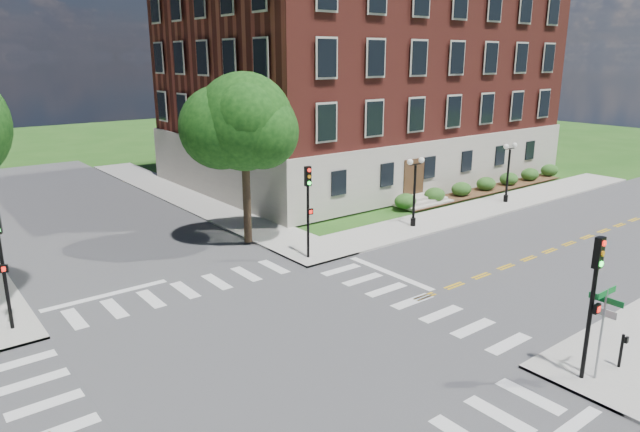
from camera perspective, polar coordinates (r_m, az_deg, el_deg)
ground at (r=20.97m, az=-4.73°, el=-13.49°), size 160.00×160.00×0.00m
road_ew at (r=20.96m, az=-4.73°, el=-13.48°), size 90.00×12.00×0.01m
road_ns at (r=20.96m, az=-4.73°, el=-13.47°), size 12.00×90.00×0.01m
sidewalk_ne at (r=41.11m, az=1.35°, el=1.35°), size 34.00×34.00×0.12m
crosswalk_east at (r=25.18m, az=9.22°, el=-8.45°), size 2.20×10.20×0.02m
stop_bar_east at (r=28.16m, az=6.98°, el=-5.70°), size 0.40×5.50×0.00m
main_building at (r=50.53m, az=4.30°, el=13.47°), size 30.60×22.40×16.50m
shrub_row at (r=46.41m, az=16.21°, el=2.30°), size 18.00×2.00×1.30m
tree_d at (r=31.05m, az=-7.60°, el=9.29°), size 5.26×5.26×9.37m
traffic_signal_se at (r=19.79m, az=25.71°, el=-6.71°), size 0.33×0.36×4.80m
traffic_signal_ne at (r=28.89m, az=-1.20°, el=1.60°), size 0.36×0.41×4.80m
traffic_signal_nw at (r=24.22m, az=-29.30°, el=-3.24°), size 0.38×0.45×4.80m
twin_lamp_west at (r=35.12m, az=9.44°, el=2.80°), size 1.36×0.36×4.23m
twin_lamp_east at (r=42.76m, az=18.32°, el=4.50°), size 1.36×0.36×4.23m
street_sign_pole at (r=20.28m, az=26.50°, el=-8.97°), size 1.10×1.10×3.10m
push_button_post at (r=21.95m, az=27.97°, el=-11.66°), size 0.14×0.21×1.20m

